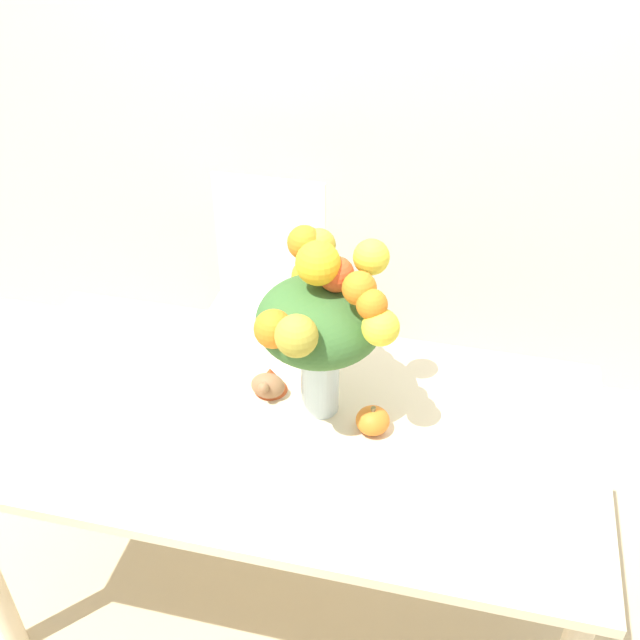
{
  "coord_description": "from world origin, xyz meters",
  "views": [
    {
      "loc": [
        0.4,
        -1.31,
        2.06
      ],
      "look_at": [
        0.08,
        0.07,
        1.02
      ],
      "focal_mm": 42.0,
      "sensor_mm": 36.0,
      "label": 1
    }
  ],
  "objects_px": {
    "flower_vase": "(321,317)",
    "dining_chair_near_window": "(263,311)",
    "pumpkin": "(373,420)",
    "turkey_figurine": "(269,382)"
  },
  "relations": [
    {
      "from": "flower_vase",
      "to": "dining_chair_near_window",
      "type": "height_order",
      "value": "flower_vase"
    },
    {
      "from": "pumpkin",
      "to": "dining_chair_near_window",
      "type": "distance_m",
      "value": 0.96
    },
    {
      "from": "dining_chair_near_window",
      "to": "turkey_figurine",
      "type": "bearing_deg",
      "value": -71.22
    },
    {
      "from": "pumpkin",
      "to": "flower_vase",
      "type": "bearing_deg",
      "value": 160.61
    },
    {
      "from": "flower_vase",
      "to": "dining_chair_near_window",
      "type": "bearing_deg",
      "value": 118.3
    },
    {
      "from": "flower_vase",
      "to": "turkey_figurine",
      "type": "xyz_separation_m",
      "value": [
        -0.14,
        0.03,
        -0.25
      ]
    },
    {
      "from": "dining_chair_near_window",
      "to": "pumpkin",
      "type": "bearing_deg",
      "value": -55.71
    },
    {
      "from": "pumpkin",
      "to": "dining_chair_near_window",
      "type": "bearing_deg",
      "value": 124.62
    },
    {
      "from": "turkey_figurine",
      "to": "dining_chair_near_window",
      "type": "relative_size",
      "value": 0.13
    },
    {
      "from": "flower_vase",
      "to": "dining_chair_near_window",
      "type": "distance_m",
      "value": 0.97
    }
  ]
}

